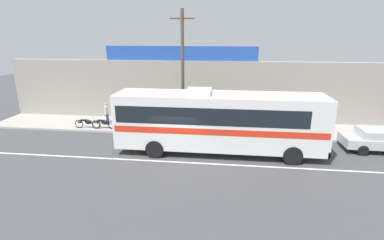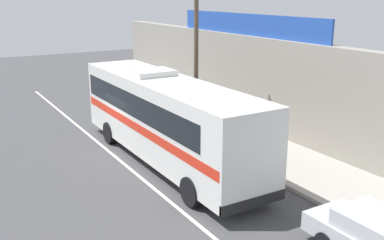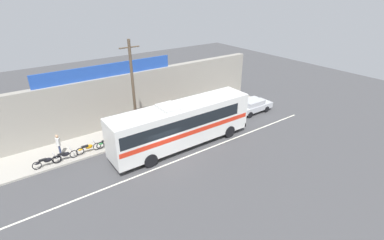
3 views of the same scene
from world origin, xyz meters
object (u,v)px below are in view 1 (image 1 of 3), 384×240
object	(u,v)px
utility_pole	(183,72)
motorcycle_black	(148,125)
motorcycle_purple	(104,123)
motorcycle_blue	(87,123)
motorcycle_orange	(127,124)
pedestrian_far_left	(107,112)
intercity_bus	(217,119)
parked_car	(379,139)

from	to	relation	value
utility_pole	motorcycle_black	size ratio (longest dim) A/B	4.29
motorcycle_purple	motorcycle_blue	bearing A→B (deg)	-177.54
utility_pole	motorcycle_purple	distance (m)	7.00
motorcycle_orange	pedestrian_far_left	bearing A→B (deg)	154.43
motorcycle_blue	motorcycle_purple	world-z (taller)	same
motorcycle_orange	pedestrian_far_left	world-z (taller)	pedestrian_far_left
intercity_bus	motorcycle_orange	distance (m)	7.46
motorcycle_purple	motorcycle_black	distance (m)	3.30
motorcycle_blue	pedestrian_far_left	bearing A→B (deg)	41.96
motorcycle_blue	motorcycle_orange	world-z (taller)	same
utility_pole	motorcycle_orange	bearing A→B (deg)	178.90
parked_car	motorcycle_blue	world-z (taller)	parked_car
intercity_bus	utility_pole	world-z (taller)	utility_pole
motorcycle_orange	motorcycle_purple	size ratio (longest dim) A/B	1.03
utility_pole	motorcycle_black	xyz separation A→B (m)	(-2.57, 0.05, -3.81)
intercity_bus	motorcycle_purple	size ratio (longest dim) A/B	6.40
utility_pole	motorcycle_orange	xyz separation A→B (m)	(-4.13, 0.08, -3.81)
motorcycle_orange	motorcycle_purple	distance (m)	1.74
utility_pole	motorcycle_blue	size ratio (longest dim) A/B	4.18
intercity_bus	parked_car	world-z (taller)	intercity_bus
utility_pole	motorcycle_blue	xyz separation A→B (m)	(-7.11, -0.06, -3.81)
motorcycle_black	pedestrian_far_left	size ratio (longest dim) A/B	1.10
utility_pole	motorcycle_orange	distance (m)	5.63
motorcycle_black	parked_car	bearing A→B (deg)	-6.68
motorcycle_black	intercity_bus	bearing A→B (deg)	-31.39
intercity_bus	pedestrian_far_left	distance (m)	9.38
motorcycle_purple	pedestrian_far_left	distance (m)	1.14
motorcycle_purple	motorcycle_black	xyz separation A→B (m)	(3.30, 0.06, 0.00)
intercity_bus	pedestrian_far_left	world-z (taller)	intercity_bus
parked_car	pedestrian_far_left	bearing A→B (deg)	171.73
motorcycle_purple	intercity_bus	bearing A→B (deg)	-19.89
motorcycle_orange	motorcycle_black	size ratio (longest dim) A/B	1.00
pedestrian_far_left	motorcycle_orange	bearing A→B (deg)	-25.57
parked_car	motorcycle_black	size ratio (longest dim) A/B	2.20
pedestrian_far_left	parked_car	bearing A→B (deg)	-8.27
intercity_bus	motorcycle_black	size ratio (longest dim) A/B	6.23
motorcycle_black	motorcycle_blue	bearing A→B (deg)	-178.57
motorcycle_blue	pedestrian_far_left	xyz separation A→B (m)	(1.14, 1.02, 0.60)
motorcycle_orange	motorcycle_purple	world-z (taller)	same
intercity_bus	motorcycle_black	world-z (taller)	intercity_bus
intercity_bus	parked_car	size ratio (longest dim) A/B	2.83
parked_car	motorcycle_black	world-z (taller)	parked_car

